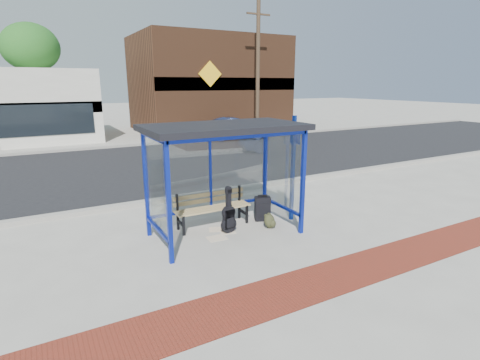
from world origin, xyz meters
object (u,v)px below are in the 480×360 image
bench (212,206)px  guitar_bag (229,217)px  backpack (270,221)px  suitcase (263,209)px  fire_hydrant (279,128)px  parked_car (236,129)px

bench → guitar_bag: (0.14, -0.57, -0.11)m
backpack → suitcase: bearing=58.1°
suitcase → fire_hydrant: 16.28m
suitcase → fire_hydrant: (9.56, 13.18, 0.08)m
bench → fire_hydrant: size_ratio=2.56×
backpack → parked_car: bearing=45.8°
bench → backpack: (1.10, -0.78, -0.31)m
backpack → parked_car: size_ratio=0.09×
parked_car → suitcase: bearing=161.7°
bench → guitar_bag: guitar_bag is taller
backpack → bench: bearing=125.5°
bench → parked_car: 13.89m
bench → parked_car: (7.08, 11.96, 0.17)m
backpack → fire_hydrant: bearing=35.7°
guitar_bag → fire_hydrant: 17.16m
suitcase → fire_hydrant: size_ratio=0.93×
bench → backpack: bench is taller
bench → suitcase: bearing=-12.2°
bench → guitar_bag: 0.60m
parked_car → fire_hydrant: bearing=-68.3°
guitar_bag → backpack: guitar_bag is taller
guitar_bag → fire_hydrant: guitar_bag is taller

